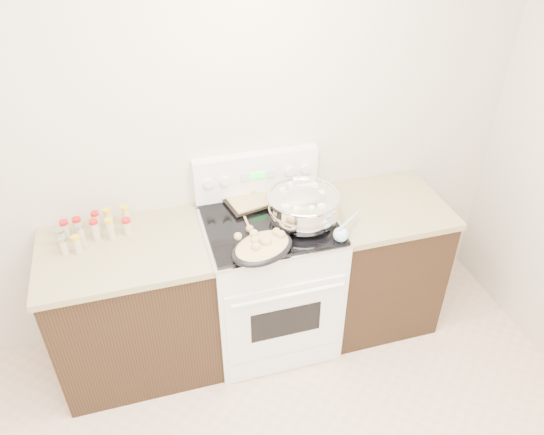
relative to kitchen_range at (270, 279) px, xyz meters
name	(u,v)px	position (x,y,z in m)	size (l,w,h in m)	color
room_shell	(288,313)	(-0.35, -1.42, 1.21)	(4.10, 3.60, 2.75)	beige
counter_left	(135,308)	(-0.83, 0.01, -0.03)	(0.93, 0.67, 0.92)	black
counter_right	(375,261)	(0.73, 0.01, -0.03)	(0.73, 0.67, 0.92)	black
kitchen_range	(270,279)	(0.00, 0.00, 0.00)	(0.78, 0.73, 1.22)	white
mixing_bowl	(303,208)	(0.18, -0.07, 0.55)	(0.49, 0.49, 0.24)	silver
roasting_pan	(262,247)	(-0.12, -0.28, 0.50)	(0.44, 0.38, 0.11)	black
baking_sheet	(258,196)	(-0.01, 0.23, 0.47)	(0.45, 0.36, 0.06)	black
wooden_spoon	(248,225)	(-0.13, -0.02, 0.46)	(0.04, 0.27, 0.04)	tan
blue_ladle	(342,233)	(0.33, -0.27, 0.49)	(0.22, 0.22, 0.10)	#9AD3E6
spice_jars	(93,229)	(-0.97, 0.14, 0.49)	(0.40, 0.23, 0.13)	#BFB28C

